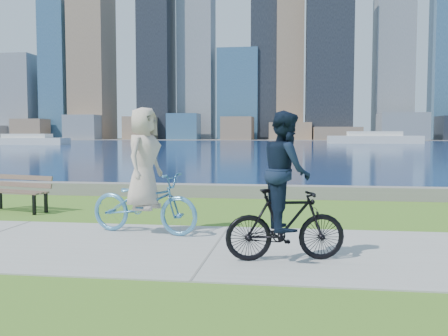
# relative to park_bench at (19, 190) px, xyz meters

# --- Properties ---
(ground) EXTENTS (320.00, 320.00, 0.00)m
(ground) POSITION_rel_park_bench_xyz_m (4.98, -3.06, -0.50)
(ground) COLOR #406C1C
(ground) RESTS_ON ground
(concrete_path) EXTENTS (80.00, 3.50, 0.02)m
(concrete_path) POSITION_rel_park_bench_xyz_m (4.98, -3.06, -0.49)
(concrete_path) COLOR #959691
(concrete_path) RESTS_ON ground
(seawall) EXTENTS (90.00, 0.50, 0.35)m
(seawall) POSITION_rel_park_bench_xyz_m (4.98, 3.14, -0.32)
(seawall) COLOR slate
(seawall) RESTS_ON ground
(bay_water) EXTENTS (320.00, 131.00, 0.01)m
(bay_water) POSITION_rel_park_bench_xyz_m (4.98, 68.94, -0.49)
(bay_water) COLOR #0B204B
(bay_water) RESTS_ON ground
(far_shore) EXTENTS (320.00, 30.00, 0.12)m
(far_shore) POSITION_rel_park_bench_xyz_m (4.98, 126.94, -0.44)
(far_shore) COLOR gray
(far_shore) RESTS_ON ground
(city_skyline) EXTENTS (178.85, 22.19, 76.00)m
(city_skyline) POSITION_rel_park_bench_xyz_m (6.55, 126.35, 23.34)
(city_skyline) COLOR slate
(city_skyline) RESTS_ON ground
(ferry_near) EXTENTS (12.47, 3.56, 1.69)m
(ferry_near) POSITION_rel_park_bench_xyz_m (-34.42, 61.20, 0.21)
(ferry_near) COLOR silver
(ferry_near) RESTS_ON ground
(ferry_far) EXTENTS (15.52, 4.44, 2.11)m
(ferry_far) POSITION_rel_park_bench_xyz_m (19.79, 77.64, 0.38)
(ferry_far) COLOR silver
(ferry_far) RESTS_ON ground
(park_bench) EXTENTS (1.66, 0.94, 0.81)m
(park_bench) POSITION_rel_park_bench_xyz_m (0.00, 0.00, 0.00)
(park_bench) COLOR black
(park_bench) RESTS_ON ground
(cyclist_woman) EXTENTS (1.12, 2.14, 2.21)m
(cyclist_woman) POSITION_rel_park_bench_xyz_m (3.59, -2.11, 0.34)
(cyclist_woman) COLOR #4F93C1
(cyclist_woman) RESTS_ON ground
(cyclist_man) EXTENTS (0.82, 1.72, 2.07)m
(cyclist_man) POSITION_rel_park_bench_xyz_m (6.08, -3.68, 0.39)
(cyclist_man) COLOR black
(cyclist_man) RESTS_ON ground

